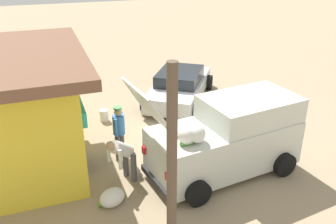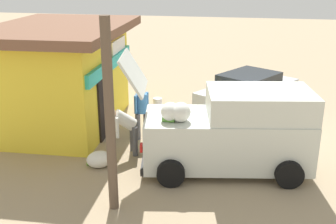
# 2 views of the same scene
# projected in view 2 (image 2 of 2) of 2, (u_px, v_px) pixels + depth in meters

# --- Properties ---
(ground_plane) EXTENTS (60.00, 60.00, 0.00)m
(ground_plane) POSITION_uv_depth(u_px,v_px,m) (244.00, 131.00, 12.77)
(ground_plane) COLOR #9E896B
(storefront_bar) EXTENTS (5.54, 4.06, 3.20)m
(storefront_bar) POSITION_uv_depth(u_px,v_px,m) (63.00, 74.00, 12.73)
(storefront_bar) COLOR yellow
(storefront_bar) RESTS_ON ground_plane
(delivery_van) EXTENTS (2.61, 4.74, 2.92)m
(delivery_van) POSITION_uv_depth(u_px,v_px,m) (232.00, 131.00, 10.07)
(delivery_van) COLOR silver
(delivery_van) RESTS_ON ground_plane
(parked_sedan) EXTENTS (4.51, 3.78, 1.22)m
(parked_sedan) POSITION_uv_depth(u_px,v_px,m) (248.00, 91.00, 14.86)
(parked_sedan) COLOR #B2B7BC
(parked_sedan) RESTS_ON ground_plane
(vendor_standing) EXTENTS (0.50, 0.47, 1.62)m
(vendor_standing) POSITION_uv_depth(u_px,v_px,m) (142.00, 108.00, 11.98)
(vendor_standing) COLOR #4C4C51
(vendor_standing) RESTS_ON ground_plane
(customer_bending) EXTENTS (0.70, 0.78, 1.34)m
(customer_bending) POSITION_uv_depth(u_px,v_px,m) (126.00, 125.00, 10.92)
(customer_bending) COLOR #4C4C51
(customer_bending) RESTS_ON ground_plane
(unloaded_banana_pile) EXTENTS (0.77, 0.81, 0.43)m
(unloaded_banana_pile) POSITION_uv_depth(u_px,v_px,m) (100.00, 159.00, 10.43)
(unloaded_banana_pile) COLOR silver
(unloaded_banana_pile) RESTS_ON ground_plane
(paint_bucket) EXTENTS (0.31, 0.31, 0.41)m
(paint_bucket) POSITION_uv_depth(u_px,v_px,m) (158.00, 104.00, 14.63)
(paint_bucket) COLOR silver
(paint_bucket) RESTS_ON ground_plane
(utility_pole) EXTENTS (0.20, 0.20, 4.01)m
(utility_pole) POSITION_uv_depth(u_px,v_px,m) (110.00, 119.00, 8.06)
(utility_pole) COLOR brown
(utility_pole) RESTS_ON ground_plane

